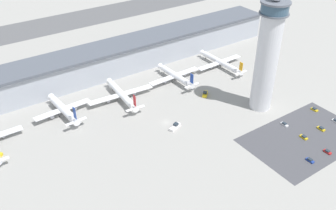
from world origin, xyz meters
TOP-DOWN VIEW (x-y plane):
  - ground_plane at (0.00, 0.00)m, footprint 1000.00×1000.00m
  - terminal_building at (0.00, 70.00)m, footprint 263.50×25.00m
  - runway_strip at (0.00, 180.25)m, footprint 395.26×44.00m
  - control_tower at (54.67, -17.63)m, footprint 15.37×15.37m
  - parking_lot_surface at (52.20, -52.34)m, footprint 64.00×40.00m
  - airplane_gate_bravo at (-43.52, 38.27)m, footprint 33.40×34.05m
  - airplane_gate_charlie at (-8.82, 33.92)m, footprint 41.06×38.74m
  - airplane_gate_delta at (31.21, 34.81)m, footprint 37.94×35.30m
  - airplane_gate_echo at (69.03, 33.75)m, footprint 37.26×41.07m
  - service_truck_catering at (36.19, 10.12)m, footprint 6.33×6.17m
  - service_truck_baggage at (1.44, -7.08)m, footprint 8.26×4.98m
  - car_navy_sedan at (65.34, -52.45)m, footprint 2.03×4.44m
  - car_white_wagon at (78.12, -52.47)m, footprint 1.87×4.15m
  - car_grey_coupe at (51.74, -66.22)m, footprint 1.82×4.08m
  - car_red_hatchback at (51.66, -51.97)m, footprint 2.11×4.41m
  - car_yellow_taxi at (78.03, -38.49)m, footprint 1.92×4.09m
  - car_silver_sedan at (52.21, -38.58)m, footprint 1.84×4.48m
  - car_maroon_suv at (39.35, -65.45)m, footprint 1.77×4.14m

SIDE VIEW (x-z plane):
  - ground_plane at x=0.00m, z-range 0.00..0.00m
  - runway_strip at x=0.00m, z-range 0.00..0.01m
  - parking_lot_surface at x=52.20m, z-range 0.00..0.01m
  - car_white_wagon at x=78.12m, z-range -0.16..1.21m
  - car_red_hatchback at x=51.66m, z-range -0.16..1.21m
  - car_grey_coupe at x=51.74m, z-range -0.16..1.25m
  - car_maroon_suv at x=39.35m, z-range -0.16..1.26m
  - car_yellow_taxi at x=78.03m, z-range -0.16..1.27m
  - car_silver_sedan at x=52.21m, z-range -0.16..1.28m
  - car_navy_sedan at x=65.34m, z-range -0.17..1.34m
  - service_truck_baggage at x=1.44m, z-range -0.42..2.32m
  - service_truck_catering at x=36.19m, z-range -0.46..2.56m
  - airplane_gate_echo at x=69.03m, z-range -1.86..9.56m
  - airplane_gate_charlie at x=-8.82m, z-range -2.19..10.59m
  - airplane_gate_bravo at x=-43.52m, z-range -2.43..11.00m
  - airplane_gate_delta at x=31.21m, z-range -1.96..10.54m
  - terminal_building at x=0.00m, z-range 0.10..19.44m
  - control_tower at x=54.67m, z-range -1.18..68.23m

